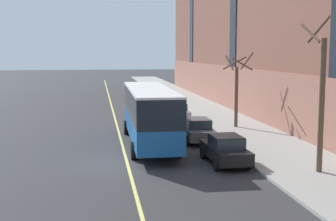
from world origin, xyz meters
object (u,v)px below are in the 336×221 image
object	(u,v)px
parked_car_darkgray_0	(197,130)
parked_car_silver_3	(176,111)
street_tree_mid_block	(322,96)
street_tree_far_uptown	(237,88)
city_bus	(149,112)
parked_car_black_2	(225,149)

from	to	relation	value
parked_car_darkgray_0	parked_car_silver_3	xyz separation A→B (m)	(0.22, 9.62, 0.00)
parked_car_silver_3	street_tree_mid_block	world-z (taller)	street_tree_mid_block
street_tree_far_uptown	parked_car_silver_3	bearing A→B (deg)	127.68
city_bus	parked_car_black_2	xyz separation A→B (m)	(3.41, -5.47, -1.33)
parked_car_black_2	parked_car_silver_3	world-z (taller)	same
city_bus	parked_car_silver_3	bearing A→B (deg)	71.66
city_bus	parked_car_silver_3	size ratio (longest dim) A/B	2.66
city_bus	street_tree_mid_block	world-z (taller)	street_tree_mid_block
parked_car_silver_3	parked_car_black_2	bearing A→B (deg)	-90.24
parked_car_darkgray_0	street_tree_mid_block	distance (m)	10.43
parked_car_silver_3	street_tree_far_uptown	bearing A→B (deg)	-52.32
parked_car_silver_3	street_tree_mid_block	bearing A→B (deg)	-78.46
city_bus	street_tree_mid_block	xyz separation A→B (m)	(7.30, -8.25, 1.72)
city_bus	street_tree_mid_block	size ratio (longest dim) A/B	1.66
parked_car_black_2	parked_car_silver_3	distance (m)	15.95
parked_car_silver_3	street_tree_far_uptown	world-z (taller)	street_tree_far_uptown
city_bus	parked_car_black_2	world-z (taller)	city_bus
parked_car_darkgray_0	street_tree_far_uptown	bearing A→B (deg)	48.42
city_bus	parked_car_silver_3	distance (m)	11.12
city_bus	parked_car_silver_3	world-z (taller)	city_bus
city_bus	parked_car_darkgray_0	xyz separation A→B (m)	(3.25, 0.87, -1.33)
city_bus	parked_car_silver_3	xyz separation A→B (m)	(3.48, 10.48, -1.33)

